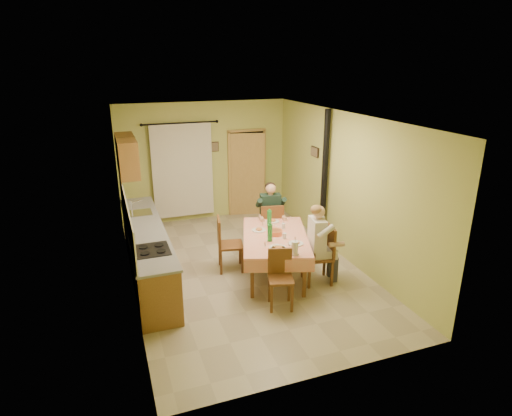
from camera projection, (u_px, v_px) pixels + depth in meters
name	position (u px, v px, depth m)	size (l,w,h in m)	color
floor	(245.00, 270.00, 7.94)	(4.00, 6.00, 0.01)	tan
room_shell	(244.00, 175.00, 7.34)	(4.04, 6.04, 2.82)	#BEC364
kitchen_run	(147.00, 251.00, 7.59)	(0.64, 3.64, 1.56)	brown
upper_cabinets	(127.00, 155.00, 8.23)	(0.35, 1.40, 0.70)	brown
curtain	(183.00, 170.00, 9.92)	(1.70, 0.07, 2.22)	black
doorway	(247.00, 173.00, 10.53)	(0.96, 0.25, 2.15)	black
dining_table	(275.00, 255.00, 7.65)	(1.65, 2.12, 0.76)	#EC947B
tableware	(277.00, 234.00, 7.41)	(0.65, 1.66, 0.33)	white
chair_far	(270.00, 237.00, 8.66)	(0.53, 0.53, 1.02)	brown
chair_near	(281.00, 290.00, 6.67)	(0.46, 0.46, 0.93)	brown
chair_right	(318.00, 266.00, 7.42)	(0.53, 0.53, 1.03)	brown
chair_left	(230.00, 254.00, 7.87)	(0.53, 0.53, 1.01)	brown
man_far	(271.00, 209.00, 8.48)	(0.63, 0.53, 1.39)	#192D23
man_right	(319.00, 235.00, 7.23)	(0.52, 0.62, 1.39)	beige
stove_flue	(323.00, 197.00, 8.75)	(0.24, 0.24, 2.80)	black
picture_back	(215.00, 147.00, 10.09)	(0.19, 0.03, 0.23)	black
picture_right	(315.00, 152.00, 9.03)	(0.03, 0.31, 0.21)	brown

